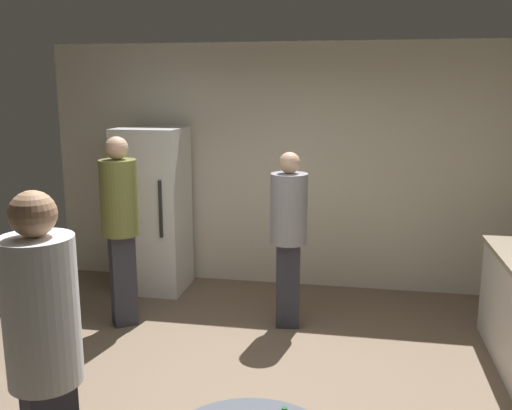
{
  "coord_description": "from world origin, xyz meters",
  "views": [
    {
      "loc": [
        0.82,
        -3.51,
        2.24
      ],
      "look_at": [
        0.03,
        0.77,
        1.31
      ],
      "focal_mm": 39.28,
      "sensor_mm": 36.0,
      "label": 1
    }
  ],
  "objects_px": {
    "refrigerator": "(153,210)",
    "person_in_olive_shirt": "(120,217)",
    "person_in_white_shirt": "(44,347)",
    "person_in_gray_shirt": "(289,227)"
  },
  "relations": [
    {
      "from": "person_in_white_shirt",
      "to": "person_in_olive_shirt",
      "type": "bearing_deg",
      "value": 145.0
    },
    {
      "from": "person_in_white_shirt",
      "to": "person_in_gray_shirt",
      "type": "xyz_separation_m",
      "value": [
        0.79,
        2.78,
        -0.08
      ]
    },
    {
      "from": "refrigerator",
      "to": "person_in_gray_shirt",
      "type": "height_order",
      "value": "refrigerator"
    },
    {
      "from": "person_in_gray_shirt",
      "to": "person_in_white_shirt",
      "type": "bearing_deg",
      "value": -22.34
    },
    {
      "from": "refrigerator",
      "to": "person_in_gray_shirt",
      "type": "xyz_separation_m",
      "value": [
        1.6,
        -0.75,
        0.07
      ]
    },
    {
      "from": "person_in_white_shirt",
      "to": "person_in_olive_shirt",
      "type": "relative_size",
      "value": 1.0
    },
    {
      "from": "refrigerator",
      "to": "person_in_olive_shirt",
      "type": "bearing_deg",
      "value": -86.63
    },
    {
      "from": "refrigerator",
      "to": "person_in_white_shirt",
      "type": "height_order",
      "value": "refrigerator"
    },
    {
      "from": "person_in_white_shirt",
      "to": "person_in_gray_shirt",
      "type": "bearing_deg",
      "value": 112.75
    },
    {
      "from": "person_in_olive_shirt",
      "to": "refrigerator",
      "type": "bearing_deg",
      "value": 146.33
    }
  ]
}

